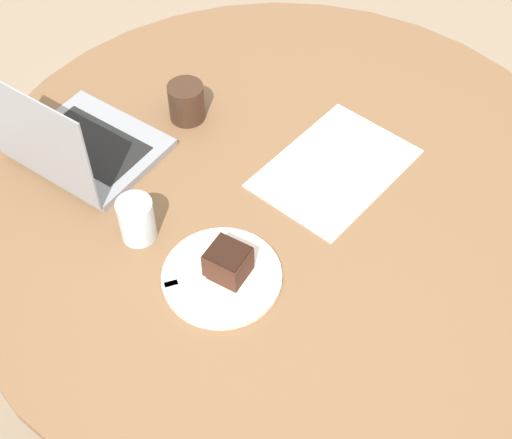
% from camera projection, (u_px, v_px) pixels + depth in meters
% --- Properties ---
extents(ground_plane, '(12.00, 12.00, 0.00)m').
position_uv_depth(ground_plane, '(279.00, 351.00, 2.07)').
color(ground_plane, gray).
extents(dining_table, '(1.39, 1.39, 0.71)m').
position_uv_depth(dining_table, '(285.00, 217.00, 1.60)').
color(dining_table, brown).
rests_on(dining_table, ground_plane).
extents(paper_document, '(0.42, 0.38, 0.00)m').
position_uv_depth(paper_document, '(335.00, 168.00, 1.57)').
color(paper_document, white).
rests_on(paper_document, dining_table).
extents(plate, '(0.23, 0.23, 0.01)m').
position_uv_depth(plate, '(222.00, 277.00, 1.38)').
color(plate, silver).
rests_on(plate, dining_table).
extents(cake_slice, '(0.09, 0.10, 0.07)m').
position_uv_depth(cake_slice, '(228.00, 262.00, 1.35)').
color(cake_slice, '#472619').
rests_on(cake_slice, plate).
extents(fork, '(0.10, 0.16, 0.00)m').
position_uv_depth(fork, '(198.00, 277.00, 1.37)').
color(fork, silver).
rests_on(fork, plate).
extents(coffee_glass, '(0.08, 0.08, 0.09)m').
position_uv_depth(coffee_glass, '(186.00, 102.00, 1.64)').
color(coffee_glass, '#3D2619').
rests_on(coffee_glass, dining_table).
extents(water_glass, '(0.07, 0.07, 0.10)m').
position_uv_depth(water_glass, '(137.00, 220.00, 1.41)').
color(water_glass, silver).
rests_on(water_glass, dining_table).
extents(laptop, '(0.35, 0.37, 0.26)m').
position_uv_depth(laptop, '(78.00, 145.00, 1.55)').
color(laptop, gray).
rests_on(laptop, dining_table).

